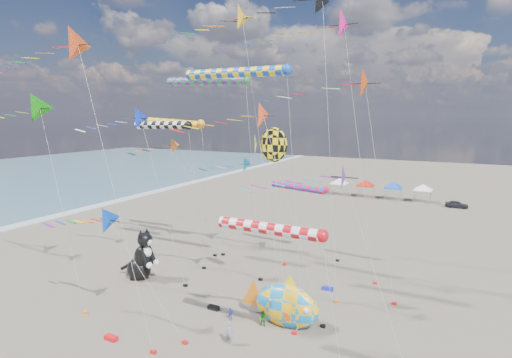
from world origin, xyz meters
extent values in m
cone|color=#EE471E|center=(2.40, 11.10, 15.18)|extent=(1.90, 2.03, 2.09)
cylinder|color=#B2B2B2|center=(4.32, 11.10, 7.59)|extent=(3.86, 0.02, 15.18)
cube|color=black|center=(6.24, 11.10, 0.10)|extent=(0.36, 0.24, 0.20)
cone|color=#18C9E3|center=(-4.15, 21.03, 10.19)|extent=(1.72, 1.84, 1.90)
cylinder|color=#B2B2B2|center=(-2.59, 21.03, 5.10)|extent=(3.14, 0.02, 10.20)
cube|color=black|center=(-1.03, 21.03, 0.10)|extent=(0.36, 0.24, 0.20)
cone|color=#117F0D|center=(-14.18, 4.74, 15.76)|extent=(2.32, 2.48, 2.56)
cylinder|color=#B2B2B2|center=(-12.50, 4.74, 7.88)|extent=(3.39, 0.02, 15.77)
cube|color=black|center=(-10.81, 4.74, 0.10)|extent=(0.36, 0.24, 0.20)
cone|color=#122DC8|center=(-10.78, 12.29, 14.94)|extent=(1.97, 2.11, 2.18)
cylinder|color=#B2B2B2|center=(-8.84, 12.29, 7.47)|extent=(3.89, 0.02, 14.95)
cube|color=black|center=(-6.91, 12.29, 0.10)|extent=(0.36, 0.24, 0.20)
cone|color=#EC187F|center=(5.08, 20.52, 23.07)|extent=(2.61, 2.79, 2.88)
cylinder|color=#B2B2B2|center=(6.63, 20.52, 11.54)|extent=(3.12, 0.02, 23.07)
cube|color=black|center=(8.18, 20.52, 0.10)|extent=(0.36, 0.24, 0.20)
cone|color=#C74017|center=(-5.71, 3.06, 19.53)|extent=(2.20, 2.35, 2.42)
cylinder|color=#B2B2B2|center=(-4.12, 3.06, 9.76)|extent=(3.20, 0.02, 19.53)
cube|color=black|center=(-2.53, 3.06, 0.10)|extent=(0.36, 0.24, 0.20)
cone|color=gold|center=(-1.53, 14.63, 22.72)|extent=(2.04, 2.18, 2.25)
cylinder|color=#B2B2B2|center=(-0.06, 14.63, 11.36)|extent=(2.98, 0.02, 22.72)
cube|color=black|center=(1.42, 14.63, 0.10)|extent=(0.36, 0.24, 0.20)
cone|color=#0640C9|center=(-4.99, 4.86, 8.17)|extent=(1.85, 1.98, 2.05)
cylinder|color=#B2B2B2|center=(-3.19, 4.86, 4.08)|extent=(3.64, 0.02, 8.18)
cube|color=black|center=(-1.38, 4.86, 0.10)|extent=(0.36, 0.24, 0.20)
cone|color=orange|center=(-11.78, 20.73, 11.91)|extent=(1.77, 1.89, 1.95)
cylinder|color=#B2B2B2|center=(-9.97, 20.73, 5.95)|extent=(3.64, 0.02, 11.91)
cube|color=black|center=(-8.16, 20.73, 0.10)|extent=(0.36, 0.24, 0.20)
cone|color=black|center=(4.57, 15.34, 23.64)|extent=(2.87, 3.07, 3.16)
cylinder|color=#B2B2B2|center=(5.33, 15.34, 11.82)|extent=(1.55, 0.02, 23.64)
cube|color=black|center=(6.09, 15.34, 0.10)|extent=(0.36, 0.24, 0.20)
cone|color=#C03D0D|center=(8.49, 17.13, 17.66)|extent=(2.36, 2.53, 2.60)
cylinder|color=#B2B2B2|center=(9.41, 17.13, 8.83)|extent=(1.87, 0.02, 17.66)
cube|color=black|center=(10.33, 17.13, 0.10)|extent=(0.36, 0.24, 0.20)
cone|color=#68219A|center=(10.07, 5.44, 11.90)|extent=(1.52, 1.63, 1.68)
cylinder|color=#B2B2B2|center=(11.63, 5.44, 5.95)|extent=(3.15, 0.02, 11.91)
cylinder|color=black|center=(-12.49, 16.53, 14.22)|extent=(6.38, 0.79, 0.79)
sphere|color=black|center=(-9.30, 16.53, 14.22)|extent=(0.83, 0.83, 0.83)
cylinder|color=#B2B2B2|center=(-8.55, 16.53, 7.11)|extent=(1.52, 0.02, 14.22)
cube|color=black|center=(-7.80, 16.53, 0.10)|extent=(0.36, 0.24, 0.20)
cylinder|color=blue|center=(-2.02, 13.01, 18.47)|extent=(8.80, 0.80, 0.80)
sphere|color=blue|center=(2.38, 13.01, 18.47)|extent=(0.84, 0.84, 0.84)
cylinder|color=#B2B2B2|center=(3.13, 13.01, 9.24)|extent=(1.52, 0.02, 18.48)
cube|color=black|center=(3.88, 13.01, 0.10)|extent=(0.36, 0.24, 0.20)
cylinder|color=#C20D37|center=(-1.02, 24.62, 7.53)|extent=(6.14, 0.67, 0.67)
sphere|color=#C20D37|center=(2.05, 24.62, 7.53)|extent=(0.71, 0.71, 0.71)
cylinder|color=#B2B2B2|center=(2.80, 24.62, 3.77)|extent=(1.52, 0.02, 7.53)
cube|color=black|center=(3.55, 24.62, 0.10)|extent=(0.36, 0.24, 0.20)
cylinder|color=green|center=(-7.24, 16.54, 18.29)|extent=(8.50, 0.80, 0.80)
sphere|color=green|center=(-2.99, 16.54, 18.29)|extent=(0.84, 0.84, 0.84)
cylinder|color=#B2B2B2|center=(-2.24, 16.54, 9.15)|extent=(1.52, 0.02, 18.29)
cube|color=black|center=(-1.49, 16.54, 0.10)|extent=(0.36, 0.24, 0.20)
cylinder|color=orange|center=(-13.72, 20.13, 14.36)|extent=(6.83, 0.80, 0.80)
sphere|color=orange|center=(-10.31, 20.13, 14.36)|extent=(0.84, 0.84, 0.84)
cylinder|color=#B2B2B2|center=(-9.56, 20.13, 7.18)|extent=(1.52, 0.02, 14.36)
cube|color=black|center=(-8.81, 20.13, 0.10)|extent=(0.36, 0.24, 0.20)
cylinder|color=red|center=(4.38, 5.74, 8.52)|extent=(6.55, 0.73, 0.73)
sphere|color=red|center=(7.66, 5.74, 8.52)|extent=(0.76, 0.76, 0.76)
cylinder|color=#B2B2B2|center=(8.41, 5.74, 4.26)|extent=(1.52, 0.02, 8.53)
ellipsoid|color=yellow|center=(1.67, 12.33, 12.97)|extent=(2.20, 0.40, 2.64)
cone|color=yellow|center=(0.17, 12.33, 12.97)|extent=(0.12, 1.80, 1.80)
cylinder|color=#B2B2B2|center=(2.67, 11.33, 6.49)|extent=(2.03, 2.03, 12.98)
cube|color=black|center=(3.67, 10.33, 0.10)|extent=(0.36, 0.24, 0.20)
ellipsoid|color=#1584CF|center=(3.74, 10.30, 1.43)|extent=(5.06, 2.35, 3.28)
cone|color=orange|center=(0.89, 10.30, 1.43)|extent=(2.41, 0.32, 2.41)
cone|color=yellow|center=(3.96, 10.30, 3.07)|extent=(1.75, 0.25, 1.75)
cylinder|color=#B2B2B2|center=(4.89, 9.80, 0.44)|extent=(0.36, 1.04, 0.91)
cube|color=red|center=(4.74, 9.30, 0.10)|extent=(0.36, 0.24, 0.20)
imported|color=gray|center=(1.35, 6.11, 0.82)|extent=(0.61, 0.41, 1.64)
imported|color=#1E6F20|center=(2.32, 9.24, 0.60)|extent=(0.61, 0.49, 1.19)
imported|color=#2E3AB2|center=(-0.29, 9.00, 0.49)|extent=(0.61, 0.47, 0.97)
cube|color=#1521D5|center=(4.69, 17.33, 0.15)|extent=(0.90, 0.44, 0.30)
cube|color=red|center=(-6.15, 2.95, 0.15)|extent=(0.90, 0.44, 0.30)
cube|color=black|center=(-2.30, 9.79, 0.15)|extent=(0.90, 0.44, 0.30)
cube|color=white|center=(-6.00, 60.00, 2.25)|extent=(3.00, 3.00, 0.15)
pyramid|color=white|center=(-6.00, 60.00, 3.30)|extent=(4.20, 4.20, 1.00)
cylinder|color=#999999|center=(-7.30, 58.70, 1.10)|extent=(0.08, 0.08, 2.20)
cylinder|color=#999999|center=(-4.70, 58.70, 1.10)|extent=(0.08, 0.08, 2.20)
cylinder|color=#999999|center=(-7.30, 61.30, 1.10)|extent=(0.08, 0.08, 2.20)
cylinder|color=#999999|center=(-4.70, 61.30, 1.10)|extent=(0.08, 0.08, 2.20)
cube|color=red|center=(-1.00, 60.00, 2.25)|extent=(3.00, 3.00, 0.15)
pyramid|color=red|center=(-1.00, 60.00, 3.30)|extent=(4.20, 4.20, 1.00)
cylinder|color=#999999|center=(-2.30, 58.70, 1.10)|extent=(0.08, 0.08, 2.20)
cylinder|color=#999999|center=(0.30, 58.70, 1.10)|extent=(0.08, 0.08, 2.20)
cylinder|color=#999999|center=(-2.30, 61.30, 1.10)|extent=(0.08, 0.08, 2.20)
cylinder|color=#999999|center=(0.30, 61.30, 1.10)|extent=(0.08, 0.08, 2.20)
cube|color=blue|center=(4.00, 60.00, 2.25)|extent=(3.00, 3.00, 0.15)
pyramid|color=blue|center=(4.00, 60.00, 3.30)|extent=(4.20, 4.20, 1.00)
cylinder|color=#999999|center=(2.70, 58.70, 1.10)|extent=(0.08, 0.08, 2.20)
cylinder|color=#999999|center=(5.30, 58.70, 1.10)|extent=(0.08, 0.08, 2.20)
cylinder|color=#999999|center=(2.70, 61.30, 1.10)|extent=(0.08, 0.08, 2.20)
cylinder|color=#999999|center=(5.30, 61.30, 1.10)|extent=(0.08, 0.08, 2.20)
cube|color=white|center=(9.00, 60.00, 2.25)|extent=(3.00, 3.00, 0.15)
pyramid|color=white|center=(9.00, 60.00, 3.30)|extent=(4.20, 4.20, 1.00)
cylinder|color=#999999|center=(7.70, 58.70, 1.10)|extent=(0.08, 0.08, 2.20)
cylinder|color=#999999|center=(10.30, 58.70, 1.10)|extent=(0.08, 0.08, 2.20)
cylinder|color=#999999|center=(7.70, 61.30, 1.10)|extent=(0.08, 0.08, 2.20)
cylinder|color=#999999|center=(10.30, 61.30, 1.10)|extent=(0.08, 0.08, 2.20)
imported|color=#26262D|center=(14.47, 58.00, 0.60)|extent=(3.54, 1.45, 1.20)
camera|label=1|loc=(14.08, -14.99, 15.10)|focal=28.00mm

